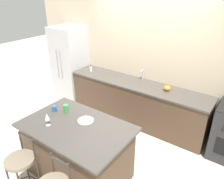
{
  "coord_description": "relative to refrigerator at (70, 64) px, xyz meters",
  "views": [
    {
      "loc": [
        1.96,
        -3.24,
        2.72
      ],
      "look_at": [
        0.02,
        -0.54,
        1.11
      ],
      "focal_mm": 35.0,
      "sensor_mm": 36.0,
      "label": 1
    }
  ],
  "objects": [
    {
      "name": "bar_stool_near",
      "position": [
        1.63,
        -2.53,
        -0.37
      ],
      "size": [
        0.39,
        0.39,
        0.96
      ],
      "color": "#332D28",
      "rests_on": "ground_plane"
    },
    {
      "name": "refrigerator",
      "position": [
        0.0,
        0.0,
        0.0
      ],
      "size": [
        0.75,
        0.7,
        1.84
      ],
      "color": "#BCBCC1",
      "rests_on": "ground_plane"
    },
    {
      "name": "kitchen_island",
      "position": [
        1.96,
        -1.82,
        -0.46
      ],
      "size": [
        1.57,
        1.02,
        0.91
      ],
      "color": "#4C3828",
      "rests_on": "ground_plane"
    },
    {
      "name": "ground_plane",
      "position": [
        1.9,
        -0.35,
        -0.92
      ],
      "size": [
        18.0,
        18.0,
        0.0
      ],
      "primitive_type": "plane",
      "color": "beige"
    },
    {
      "name": "tumbler_cup",
      "position": [
        1.59,
        -1.64,
        0.06
      ],
      "size": [
        0.08,
        0.08,
        0.13
      ],
      "color": "#3D934C",
      "rests_on": "kitchen_island"
    },
    {
      "name": "sink_faucet",
      "position": [
        1.9,
        0.23,
        0.11
      ],
      "size": [
        0.02,
        0.13,
        0.22
      ],
      "color": "#ADAFB5",
      "rests_on": "back_counter"
    },
    {
      "name": "coffee_mug",
      "position": [
        1.4,
        -1.72,
        0.04
      ],
      "size": [
        0.11,
        0.08,
        0.09
      ],
      "color": "#335689",
      "rests_on": "kitchen_island"
    },
    {
      "name": "pumpkin_decoration",
      "position": [
        2.54,
        0.04,
        0.03
      ],
      "size": [
        0.13,
        0.13,
        0.13
      ],
      "color": "orange",
      "rests_on": "back_counter"
    },
    {
      "name": "dinner_plate",
      "position": [
        1.99,
        -1.64,
        0.0
      ],
      "size": [
        0.24,
        0.24,
        0.02
      ],
      "color": "beige",
      "rests_on": "kitchen_island"
    },
    {
      "name": "back_counter",
      "position": [
        1.9,
        0.03,
        -0.47
      ],
      "size": [
        3.02,
        0.69,
        0.9
      ],
      "color": "#4C3828",
      "rests_on": "ground_plane"
    },
    {
      "name": "wine_glass",
      "position": [
        1.63,
        -2.03,
        0.13
      ],
      "size": [
        0.07,
        0.07,
        0.19
      ],
      "color": "white",
      "rests_on": "kitchen_island"
    },
    {
      "name": "soap_bottle",
      "position": [
        0.71,
        -0.03,
        0.04
      ],
      "size": [
        0.05,
        0.05,
        0.14
      ],
      "color": "silver",
      "rests_on": "back_counter"
    },
    {
      "name": "wall_back",
      "position": [
        1.9,
        0.36,
        0.43
      ],
      "size": [
        6.0,
        0.07,
        2.7
      ],
      "color": "beige",
      "rests_on": "ground_plane"
    }
  ]
}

